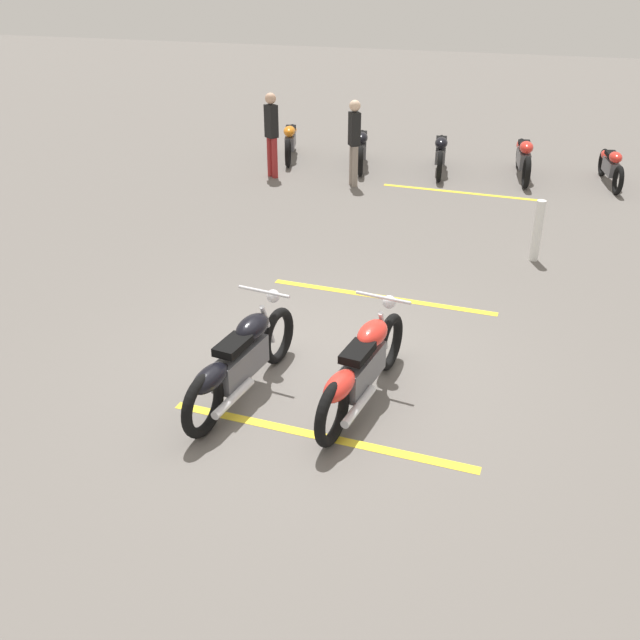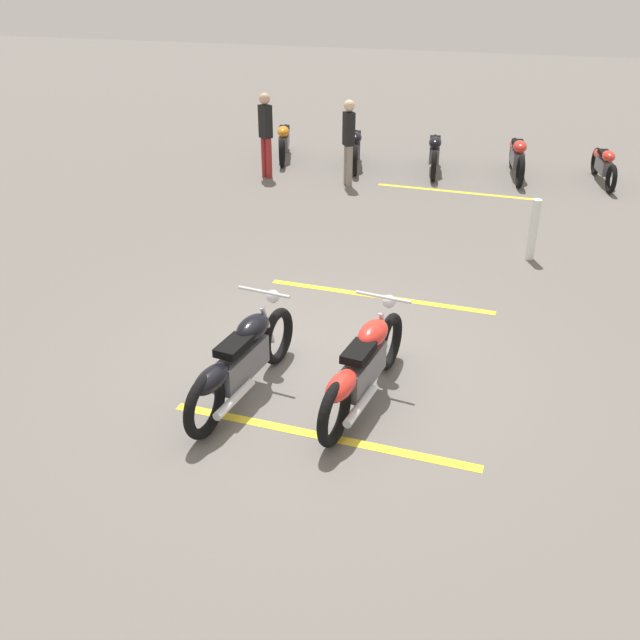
{
  "view_description": "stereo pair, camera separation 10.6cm",
  "coord_description": "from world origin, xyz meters",
  "px_view_note": "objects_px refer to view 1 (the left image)",
  "views": [
    {
      "loc": [
        -6.66,
        -2.1,
        4.28
      ],
      "look_at": [
        -0.03,
        0.0,
        0.65
      ],
      "focal_mm": 39.64,
      "sensor_mm": 36.0,
      "label": 1
    },
    {
      "loc": [
        -6.69,
        -2.0,
        4.28
      ],
      "look_at": [
        -0.03,
        0.0,
        0.65
      ],
      "focal_mm": 39.64,
      "sensor_mm": 36.0,
      "label": 2
    }
  ],
  "objects_px": {
    "motorcycle_row_left": "(524,156)",
    "motorcycle_row_center": "(441,152)",
    "bollard_post": "(537,231)",
    "motorcycle_dark_foreground": "(240,360)",
    "motorcycle_bright_foreground": "(362,367)",
    "motorcycle_row_right": "(361,146)",
    "motorcycle_row_far_right": "(290,139)",
    "bystander_near_row": "(272,131)",
    "bystander_secondary": "(354,139)",
    "motorcycle_row_far_left": "(611,165)"
  },
  "relations": [
    {
      "from": "motorcycle_row_far_right",
      "to": "motorcycle_row_center",
      "type": "bearing_deg",
      "value": 72.72
    },
    {
      "from": "motorcycle_row_far_left",
      "to": "motorcycle_row_right",
      "type": "bearing_deg",
      "value": -97.54
    },
    {
      "from": "motorcycle_bright_foreground",
      "to": "bystander_secondary",
      "type": "bearing_deg",
      "value": 23.85
    },
    {
      "from": "motorcycle_bright_foreground",
      "to": "bollard_post",
      "type": "distance_m",
      "value": 4.93
    },
    {
      "from": "motorcycle_dark_foreground",
      "to": "motorcycle_row_far_left",
      "type": "height_order",
      "value": "motorcycle_dark_foreground"
    },
    {
      "from": "motorcycle_row_far_left",
      "to": "bollard_post",
      "type": "bearing_deg",
      "value": -24.93
    },
    {
      "from": "motorcycle_dark_foreground",
      "to": "motorcycle_row_far_left",
      "type": "relative_size",
      "value": 1.17
    },
    {
      "from": "motorcycle_row_right",
      "to": "bollard_post",
      "type": "height_order",
      "value": "bollard_post"
    },
    {
      "from": "motorcycle_row_left",
      "to": "motorcycle_row_center",
      "type": "xyz_separation_m",
      "value": [
        -0.09,
        1.75,
        -0.01
      ]
    },
    {
      "from": "motorcycle_row_far_left",
      "to": "motorcycle_row_far_right",
      "type": "bearing_deg",
      "value": -99.57
    },
    {
      "from": "motorcycle_row_right",
      "to": "bystander_near_row",
      "type": "distance_m",
      "value": 2.19
    },
    {
      "from": "motorcycle_row_far_left",
      "to": "motorcycle_row_center",
      "type": "height_order",
      "value": "motorcycle_row_center"
    },
    {
      "from": "motorcycle_dark_foreground",
      "to": "bollard_post",
      "type": "distance_m",
      "value": 5.67
    },
    {
      "from": "motorcycle_bright_foreground",
      "to": "motorcycle_row_far_right",
      "type": "height_order",
      "value": "motorcycle_bright_foreground"
    },
    {
      "from": "motorcycle_row_right",
      "to": "motorcycle_row_far_right",
      "type": "bearing_deg",
      "value": -109.48
    },
    {
      "from": "bystander_near_row",
      "to": "bystander_secondary",
      "type": "distance_m",
      "value": 1.81
    },
    {
      "from": "motorcycle_row_far_left",
      "to": "motorcycle_row_far_right",
      "type": "distance_m",
      "value": 7.0
    },
    {
      "from": "motorcycle_bright_foreground",
      "to": "motorcycle_row_right",
      "type": "relative_size",
      "value": 1.05
    },
    {
      "from": "motorcycle_row_left",
      "to": "motorcycle_row_center",
      "type": "relative_size",
      "value": 1.03
    },
    {
      "from": "motorcycle_row_far_right",
      "to": "motorcycle_row_far_left",
      "type": "bearing_deg",
      "value": 74.42
    },
    {
      "from": "motorcycle_bright_foreground",
      "to": "bystander_secondary",
      "type": "xyz_separation_m",
      "value": [
        7.68,
        2.17,
        0.5
      ]
    },
    {
      "from": "bystander_near_row",
      "to": "bystander_secondary",
      "type": "height_order",
      "value": "bystander_near_row"
    },
    {
      "from": "motorcycle_bright_foreground",
      "to": "motorcycle_row_far_right",
      "type": "relative_size",
      "value": 1.08
    },
    {
      "from": "motorcycle_row_left",
      "to": "bollard_post",
      "type": "height_order",
      "value": "bollard_post"
    },
    {
      "from": "bystander_near_row",
      "to": "bystander_secondary",
      "type": "xyz_separation_m",
      "value": [
        -0.08,
        -1.81,
        -0.02
      ]
    },
    {
      "from": "motorcycle_row_left",
      "to": "bystander_near_row",
      "type": "bearing_deg",
      "value": -80.74
    },
    {
      "from": "bystander_near_row",
      "to": "bollard_post",
      "type": "bearing_deg",
      "value": 94.05
    },
    {
      "from": "motorcycle_row_far_right",
      "to": "bollard_post",
      "type": "xyz_separation_m",
      "value": [
        -4.69,
        -5.71,
        0.05
      ]
    },
    {
      "from": "motorcycle_row_left",
      "to": "bystander_secondary",
      "type": "relative_size",
      "value": 1.27
    },
    {
      "from": "bystander_near_row",
      "to": "bystander_secondary",
      "type": "bearing_deg",
      "value": 120.53
    },
    {
      "from": "motorcycle_dark_foreground",
      "to": "motorcycle_row_far_left",
      "type": "xyz_separation_m",
      "value": [
        9.63,
        -4.11,
        -0.07
      ]
    },
    {
      "from": "motorcycle_row_center",
      "to": "motorcycle_row_far_right",
      "type": "relative_size",
      "value": 1.03
    },
    {
      "from": "motorcycle_row_right",
      "to": "motorcycle_row_far_right",
      "type": "xyz_separation_m",
      "value": [
        0.18,
        1.75,
        -0.01
      ]
    },
    {
      "from": "motorcycle_row_center",
      "to": "motorcycle_row_right",
      "type": "distance_m",
      "value": 1.76
    },
    {
      "from": "bollard_post",
      "to": "motorcycle_dark_foreground",
      "type": "bearing_deg",
      "value": 150.14
    },
    {
      "from": "motorcycle_row_left",
      "to": "motorcycle_row_far_right",
      "type": "xyz_separation_m",
      "value": [
        0.01,
        5.25,
        -0.02
      ]
    },
    {
      "from": "motorcycle_dark_foreground",
      "to": "motorcycle_row_left",
      "type": "height_order",
      "value": "motorcycle_dark_foreground"
    },
    {
      "from": "motorcycle_row_right",
      "to": "motorcycle_row_far_right",
      "type": "distance_m",
      "value": 1.76
    },
    {
      "from": "motorcycle_dark_foreground",
      "to": "motorcycle_row_center",
      "type": "relative_size",
      "value": 1.05
    },
    {
      "from": "motorcycle_row_left",
      "to": "bystander_near_row",
      "type": "height_order",
      "value": "bystander_near_row"
    },
    {
      "from": "motorcycle_bright_foreground",
      "to": "bystander_near_row",
      "type": "distance_m",
      "value": 8.74
    },
    {
      "from": "motorcycle_dark_foreground",
      "to": "motorcycle_row_right",
      "type": "height_order",
      "value": "motorcycle_dark_foreground"
    },
    {
      "from": "motorcycle_bright_foreground",
      "to": "motorcycle_row_center",
      "type": "distance_m",
      "value": 9.29
    },
    {
      "from": "motorcycle_row_left",
      "to": "motorcycle_row_far_right",
      "type": "relative_size",
      "value": 1.06
    },
    {
      "from": "motorcycle_row_right",
      "to": "bystander_secondary",
      "type": "height_order",
      "value": "bystander_secondary"
    },
    {
      "from": "bystander_secondary",
      "to": "bollard_post",
      "type": "relative_size",
      "value": 1.78
    },
    {
      "from": "bystander_secondary",
      "to": "bollard_post",
      "type": "height_order",
      "value": "bystander_secondary"
    },
    {
      "from": "bollard_post",
      "to": "motorcycle_row_far_left",
      "type": "bearing_deg",
      "value": -15.24
    },
    {
      "from": "bystander_near_row",
      "to": "bollard_post",
      "type": "distance_m",
      "value": 6.37
    },
    {
      "from": "motorcycle_row_far_right",
      "to": "bystander_near_row",
      "type": "xyz_separation_m",
      "value": [
        -1.6,
        -0.17,
        0.54
      ]
    }
  ]
}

